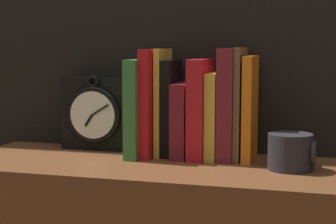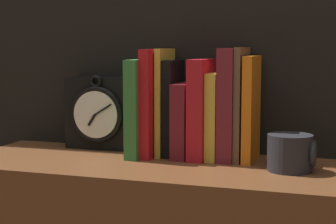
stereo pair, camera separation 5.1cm
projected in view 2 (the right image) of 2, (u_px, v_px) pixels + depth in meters
clock at (101, 113)px, 1.42m from camera, size 0.18×0.07×0.19m
book_slot0_green at (142, 107)px, 1.33m from camera, size 0.03×0.16×0.23m
book_slot1_red at (154, 103)px, 1.33m from camera, size 0.02×0.14×0.25m
book_slot2_yellow at (165, 102)px, 1.33m from camera, size 0.01×0.11×0.25m
book_slot3_black at (173, 108)px, 1.33m from camera, size 0.02×0.11×0.23m
book_slot4_maroon at (185, 120)px, 1.31m from camera, size 0.04×0.13×0.17m
book_slot5_red at (202, 109)px, 1.29m from camera, size 0.04×0.14×0.23m
book_slot6_yellow at (216, 116)px, 1.29m from camera, size 0.03×0.12×0.20m
book_slot7_maroon at (230, 104)px, 1.28m from camera, size 0.04×0.13×0.25m
book_slot8_brown at (242, 104)px, 1.27m from camera, size 0.01×0.12×0.26m
book_slot9_orange at (251, 109)px, 1.26m from camera, size 0.02×0.13×0.24m
mug at (291, 153)px, 1.16m from camera, size 0.10×0.09×0.08m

